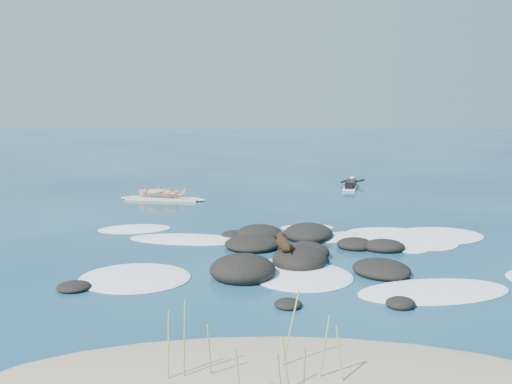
{
  "coord_description": "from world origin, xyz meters",
  "views": [
    {
      "loc": [
        -0.26,
        -14.89,
        3.82
      ],
      "look_at": [
        -0.57,
        4.0,
        0.9
      ],
      "focal_mm": 40.0,
      "sensor_mm": 36.0,
      "label": 1
    }
  ],
  "objects": [
    {
      "name": "dune_grass",
      "position": [
        -0.32,
        -8.12,
        0.63
      ],
      "size": [
        2.32,
        1.54,
        1.23
      ],
      "color": "#8DA24E",
      "rests_on": "ground"
    },
    {
      "name": "dog",
      "position": [
        0.19,
        -1.57,
        0.49
      ],
      "size": [
        0.42,
        1.16,
        0.74
      ],
      "rotation": [
        0.0,
        0.0,
        1.75
      ],
      "color": "black",
      "rests_on": "ground"
    },
    {
      "name": "paddling_surfer_rig",
      "position": [
        3.68,
        11.18,
        0.15
      ],
      "size": [
        1.3,
        2.61,
        0.45
      ],
      "rotation": [
        0.0,
        0.0,
        1.34
      ],
      "color": "white",
      "rests_on": "ground"
    },
    {
      "name": "ground",
      "position": [
        0.0,
        0.0,
        0.0
      ],
      "size": [
        160.0,
        160.0,
        0.0
      ],
      "primitive_type": "plane",
      "color": "#0A2642",
      "rests_on": "ground"
    },
    {
      "name": "standing_surfer_rig",
      "position": [
        -4.39,
        7.59,
        0.79
      ],
      "size": [
        3.54,
        1.04,
        2.01
      ],
      "rotation": [
        0.0,
        0.0,
        -0.15
      ],
      "color": "beige",
      "rests_on": "ground"
    },
    {
      "name": "breaking_foam",
      "position": [
        1.78,
        -0.34,
        0.01
      ],
      "size": [
        12.97,
        7.84,
        0.12
      ],
      "color": "white",
      "rests_on": "ground"
    },
    {
      "name": "reef_rocks",
      "position": [
        0.42,
        -0.74,
        0.12
      ],
      "size": [
        8.19,
        6.96,
        0.66
      ],
      "color": "black",
      "rests_on": "ground"
    }
  ]
}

